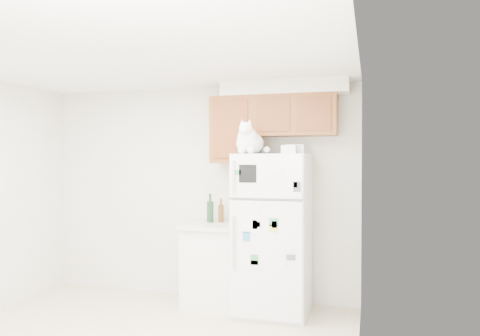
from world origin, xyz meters
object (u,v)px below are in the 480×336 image
at_px(refrigerator, 273,233).
at_px(bottle_amber, 221,210).
at_px(bottle_green, 210,208).
at_px(base_counter, 214,264).
at_px(cat, 249,141).
at_px(storage_box_front, 289,150).
at_px(storage_box_back, 294,149).

xyz_separation_m(refrigerator, bottle_amber, (-0.66, 0.22, 0.21)).
bearing_deg(refrigerator, bottle_amber, 161.27).
bearing_deg(refrigerator, bottle_green, 167.47).
bearing_deg(base_counter, cat, -26.40).
xyz_separation_m(base_counter, bottle_green, (-0.08, 0.10, 0.62)).
bearing_deg(refrigerator, cat, -143.99).
height_order(base_counter, bottle_green, bottle_green).
bearing_deg(bottle_green, cat, -31.01).
height_order(cat, bottle_amber, cat).
bearing_deg(base_counter, bottle_amber, 77.32).
bearing_deg(storage_box_front, cat, -172.10).
xyz_separation_m(storage_box_front, bottle_green, (-0.96, 0.27, -0.66)).
distance_m(refrigerator, bottle_green, 0.82).
height_order(refrigerator, storage_box_back, storage_box_back).
relative_size(base_counter, bottle_amber, 3.38).
bearing_deg(cat, bottle_amber, 138.80).
bearing_deg(bottle_green, base_counter, -50.54).
bearing_deg(storage_box_back, bottle_green, 151.20).
height_order(base_counter, bottle_amber, bottle_amber).
relative_size(base_counter, storage_box_front, 6.13).
relative_size(bottle_green, bottle_amber, 1.21).
distance_m(base_counter, storage_box_front, 1.56).
xyz_separation_m(cat, storage_box_back, (0.44, 0.19, -0.08)).
relative_size(refrigerator, base_counter, 1.85).
distance_m(bottle_green, bottle_amber, 0.13).
relative_size(refrigerator, cat, 3.35).
relative_size(base_counter, bottle_green, 2.78).
distance_m(base_counter, bottle_green, 0.64).
bearing_deg(base_counter, storage_box_back, -2.68).
distance_m(base_counter, cat, 1.47).
xyz_separation_m(storage_box_back, bottle_amber, (-0.88, 0.19, -0.69)).
distance_m(refrigerator, storage_box_front, 0.92).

